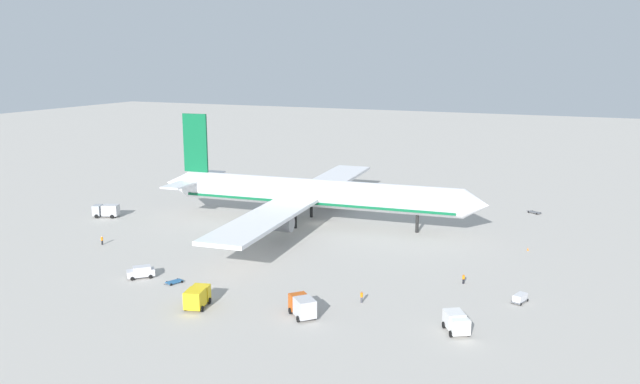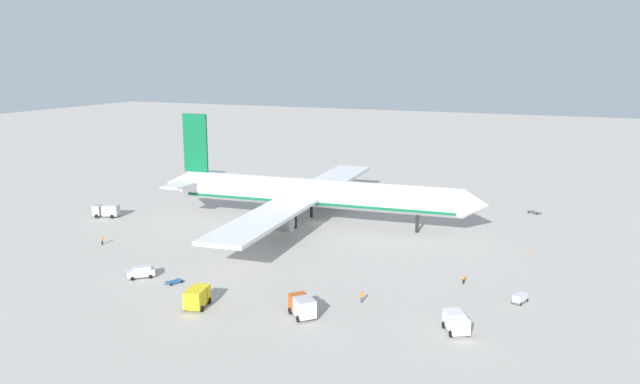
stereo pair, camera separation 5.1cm
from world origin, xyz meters
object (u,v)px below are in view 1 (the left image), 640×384
service_van (141,272)px  traffic_cone_1 (464,197)px  baggage_cart_2 (174,282)px  traffic_cone_0 (528,249)px  service_truck_1 (197,297)px  baggage_cart_0 (534,212)px  ground_worker_2 (362,297)px  ground_worker_0 (463,279)px  airliner (311,194)px  service_truck_0 (106,210)px  ground_worker_1 (102,240)px  service_truck_3 (302,306)px  traffic_cone_2 (460,202)px  baggage_cart_1 (520,298)px  service_truck_2 (456,322)px

service_van → traffic_cone_1: (36.93, 83.00, -0.76)m
service_van → baggage_cart_2: (6.66, 0.01, -0.77)m
service_van → traffic_cone_0: (57.23, 41.90, -0.76)m
service_truck_1 → baggage_cart_0: bearing=63.9°
service_van → ground_worker_2: size_ratio=2.50×
baggage_cart_0 → traffic_cone_1: bearing=152.3°
ground_worker_0 → traffic_cone_0: (7.54, 23.18, -0.55)m
airliner → baggage_cart_2: bearing=-95.6°
service_truck_0 → ground_worker_0: (83.85, -11.42, -0.80)m
baggage_cart_2 → ground_worker_0: 46.93m
ground_worker_0 → ground_worker_1: (-69.22, -6.29, 0.07)m
service_truck_3 → ground_worker_2: size_ratio=2.96×
ground_worker_1 → traffic_cone_2: size_ratio=3.18×
service_truck_1 → baggage_cart_1: bearing=26.0°
baggage_cart_0 → ground_worker_0: (-5.63, -54.64, 0.55)m
service_truck_2 → ground_worker_1: 73.19m
service_truck_0 → ground_worker_1: service_truck_0 is taller
airliner → service_truck_1: size_ratio=14.80×
baggage_cart_0 → baggage_cart_1: size_ratio=0.95×
ground_worker_0 → baggage_cart_2: bearing=-156.5°
baggage_cart_2 → ground_worker_0: (43.04, 18.71, 0.55)m
airliner → traffic_cone_2: size_ratio=147.22×
service_truck_2 → baggage_cart_0: (2.79, 73.77, -1.17)m
baggage_cart_1 → ground_worker_1: size_ratio=2.06×
baggage_cart_0 → traffic_cone_2: 18.56m
service_truck_2 → service_van: size_ratio=1.15×
traffic_cone_1 → service_truck_1: bearing=-103.1°
traffic_cone_0 → service_van: bearing=-143.8°
baggage_cart_1 → ground_worker_2: size_ratio=2.02×
service_truck_3 → traffic_cone_2: bearing=86.1°
baggage_cart_1 → ground_worker_1: ground_worker_1 is taller
service_truck_1 → traffic_cone_0: service_truck_1 is taller
ground_worker_1 → ground_worker_2: ground_worker_2 is taller
baggage_cart_2 → traffic_cone_1: bearing=70.0°
baggage_cart_0 → ground_worker_0: bearing=-95.9°
baggage_cart_1 → traffic_cone_0: (-1.86, 27.93, -0.45)m
baggage_cart_0 → traffic_cone_0: (1.91, -31.46, 0.01)m
service_truck_2 → ground_worker_2: (-15.13, 4.76, -0.53)m
airliner → ground_worker_2: (26.39, -39.80, -5.74)m
airliner → service_truck_0: size_ratio=13.12×
service_truck_1 → traffic_cone_1: (20.96, 90.08, -1.37)m
service_truck_3 → service_truck_1: bearing=-169.0°
airliner → service_truck_1: airliner is taller
service_truck_0 → ground_worker_2: size_ratio=3.46×
baggage_cart_0 → traffic_cone_0: traffic_cone_0 is taller
service_truck_1 → baggage_cart_2: size_ratio=1.69×
baggage_cart_2 → service_truck_2: bearing=-0.5°
service_truck_1 → baggage_cart_2: (-9.32, 7.10, -1.38)m
service_truck_1 → ground_worker_2: service_truck_1 is taller
baggage_cart_0 → ground_worker_2: 71.30m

